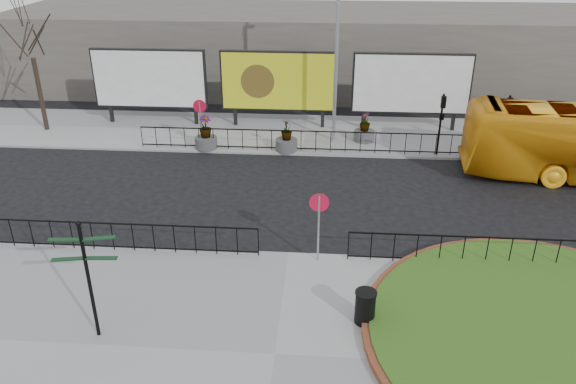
# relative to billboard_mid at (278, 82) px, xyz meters

# --- Properties ---
(ground) EXTENTS (90.00, 90.00, 0.00)m
(ground) POSITION_rel_billboard_mid_xyz_m (1.50, -12.97, -2.60)
(ground) COLOR black
(ground) RESTS_ON ground
(pavement_near) EXTENTS (30.00, 10.00, 0.12)m
(pavement_near) POSITION_rel_billboard_mid_xyz_m (1.50, -17.97, -2.54)
(pavement_near) COLOR gray
(pavement_near) RESTS_ON ground
(pavement_far) EXTENTS (44.00, 6.00, 0.12)m
(pavement_far) POSITION_rel_billboard_mid_xyz_m (1.50, -0.97, -2.54)
(pavement_far) COLOR gray
(pavement_far) RESTS_ON ground
(brick_edge) EXTENTS (10.40, 10.40, 0.18)m
(brick_edge) POSITION_rel_billboard_mid_xyz_m (9.00, -16.97, -2.39)
(brick_edge) COLOR brown
(brick_edge) RESTS_ON pavement_near
(grass_lawn) EXTENTS (10.00, 10.00, 0.22)m
(grass_lawn) POSITION_rel_billboard_mid_xyz_m (9.00, -16.97, -2.37)
(grass_lawn) COLOR #244512
(grass_lawn) RESTS_ON pavement_near
(railing_near_left) EXTENTS (10.00, 0.10, 1.10)m
(railing_near_left) POSITION_rel_billboard_mid_xyz_m (-4.50, -13.27, -1.93)
(railing_near_left) COLOR black
(railing_near_left) RESTS_ON pavement_near
(railing_near_right) EXTENTS (9.00, 0.10, 1.10)m
(railing_near_right) POSITION_rel_billboard_mid_xyz_m (8.00, -13.27, -1.93)
(railing_near_right) COLOR black
(railing_near_right) RESTS_ON pavement_near
(railing_far) EXTENTS (18.00, 0.10, 1.10)m
(railing_far) POSITION_rel_billboard_mid_xyz_m (2.50, -3.67, -1.93)
(railing_far) COLOR black
(railing_far) RESTS_ON pavement_far
(speed_sign_far) EXTENTS (0.64, 0.07, 2.47)m
(speed_sign_far) POSITION_rel_billboard_mid_xyz_m (-3.50, -3.57, -0.68)
(speed_sign_far) COLOR gray
(speed_sign_far) RESTS_ON pavement_far
(speed_sign_near) EXTENTS (0.64, 0.07, 2.47)m
(speed_sign_near) POSITION_rel_billboard_mid_xyz_m (2.50, -13.37, -0.68)
(speed_sign_near) COLOR gray
(speed_sign_near) RESTS_ON pavement_near
(billboard_left) EXTENTS (6.20, 0.31, 4.10)m
(billboard_left) POSITION_rel_billboard_mid_xyz_m (-7.00, 0.00, 0.00)
(billboard_left) COLOR black
(billboard_left) RESTS_ON pavement_far
(billboard_mid) EXTENTS (6.20, 0.31, 4.10)m
(billboard_mid) POSITION_rel_billboard_mid_xyz_m (0.00, 0.00, 0.00)
(billboard_mid) COLOR black
(billboard_mid) RESTS_ON pavement_far
(billboard_right) EXTENTS (6.20, 0.31, 4.10)m
(billboard_right) POSITION_rel_billboard_mid_xyz_m (7.00, 0.00, 0.00)
(billboard_right) COLOR black
(billboard_right) RESTS_ON pavement_far
(lamp_post) EXTENTS (0.74, 0.18, 9.23)m
(lamp_post) POSITION_rel_billboard_mid_xyz_m (3.01, -1.97, 2.23)
(lamp_post) COLOR gray
(lamp_post) RESTS_ON pavement_far
(signal_pole_a) EXTENTS (0.22, 0.26, 3.00)m
(signal_pole_a) POSITION_rel_billboard_mid_xyz_m (8.00, -3.63, -0.50)
(signal_pole_a) COLOR black
(signal_pole_a) RESTS_ON pavement_far
(signal_pole_b) EXTENTS (0.22, 0.26, 3.00)m
(signal_pole_b) POSITION_rel_billboard_mid_xyz_m (11.00, -3.63, -0.50)
(signal_pole_b) COLOR black
(signal_pole_b) RESTS_ON pavement_far
(tree_left) EXTENTS (2.00, 2.00, 7.00)m
(tree_left) POSITION_rel_billboard_mid_xyz_m (-12.50, -1.47, 1.02)
(tree_left) COLOR #2D2119
(tree_left) RESTS_ON pavement_far
(building_backdrop) EXTENTS (40.00, 10.00, 5.00)m
(building_backdrop) POSITION_rel_billboard_mid_xyz_m (1.50, 9.03, -0.10)
(building_backdrop) COLOR #5B574F
(building_backdrop) RESTS_ON ground
(fingerpost_sign) EXTENTS (1.67, 0.48, 3.56)m
(fingerpost_sign) POSITION_rel_billboard_mid_xyz_m (-3.40, -17.55, -0.33)
(fingerpost_sign) COLOR black
(fingerpost_sign) RESTS_ON pavement_near
(litter_bin) EXTENTS (0.61, 0.61, 1.02)m
(litter_bin) POSITION_rel_billboard_mid_xyz_m (3.90, -16.47, -1.97)
(litter_bin) COLOR black
(litter_bin) RESTS_ON pavement_near
(planter_a) EXTENTS (1.10, 1.10, 1.67)m
(planter_a) POSITION_rel_billboard_mid_xyz_m (-3.30, -3.57, -1.88)
(planter_a) COLOR #4C4C4F
(planter_a) RESTS_ON pavement_far
(planter_b) EXTENTS (1.08, 1.08, 1.57)m
(planter_b) POSITION_rel_billboard_mid_xyz_m (0.70, -3.57, -1.94)
(planter_b) COLOR #4C4C4F
(planter_b) RESTS_ON pavement_far
(planter_c) EXTENTS (1.04, 1.04, 1.51)m
(planter_c) POSITION_rel_billboard_mid_xyz_m (4.57, -1.97, -1.97)
(planter_c) COLOR #4C4C4F
(planter_c) RESTS_ON pavement_far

